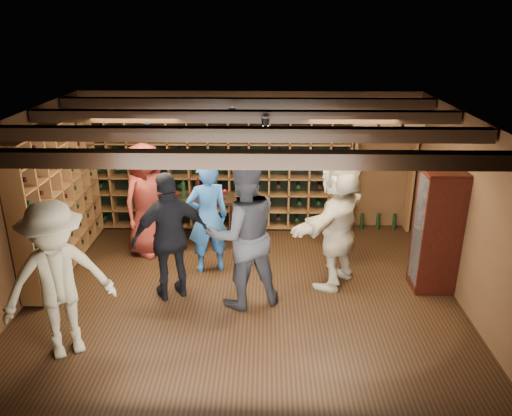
{
  "coord_description": "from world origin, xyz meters",
  "views": [
    {
      "loc": [
        0.31,
        -6.26,
        3.72
      ],
      "look_at": [
        0.18,
        0.2,
        1.22
      ],
      "focal_mm": 35.0,
      "sensor_mm": 36.0,
      "label": 1
    }
  ],
  "objects_px": {
    "guest_khaki": "(58,281)",
    "guest_beige": "(338,221)",
    "guest_red_floral": "(147,199)",
    "tasting_table": "(201,204)",
    "guest_woman_black": "(171,237)",
    "display_cabinet": "(436,234)",
    "man_grey_suit": "(243,234)",
    "man_blue_shirt": "(208,218)"
  },
  "relations": [
    {
      "from": "display_cabinet",
      "to": "guest_khaki",
      "type": "xyz_separation_m",
      "value": [
        -4.72,
        -1.6,
        0.09
      ]
    },
    {
      "from": "guest_red_floral",
      "to": "tasting_table",
      "type": "distance_m",
      "value": 0.9
    },
    {
      "from": "guest_khaki",
      "to": "man_blue_shirt",
      "type": "bearing_deg",
      "value": 24.36
    },
    {
      "from": "display_cabinet",
      "to": "man_blue_shirt",
      "type": "height_order",
      "value": "display_cabinet"
    },
    {
      "from": "guest_khaki",
      "to": "guest_beige",
      "type": "distance_m",
      "value": 3.76
    },
    {
      "from": "guest_red_floral",
      "to": "guest_beige",
      "type": "height_order",
      "value": "guest_beige"
    },
    {
      "from": "man_blue_shirt",
      "to": "guest_woman_black",
      "type": "relative_size",
      "value": 0.96
    },
    {
      "from": "guest_khaki",
      "to": "guest_red_floral",
      "type": "bearing_deg",
      "value": 51.01
    },
    {
      "from": "guest_woman_black",
      "to": "guest_khaki",
      "type": "distance_m",
      "value": 1.65
    },
    {
      "from": "guest_beige",
      "to": "tasting_table",
      "type": "relative_size",
      "value": 1.6
    },
    {
      "from": "man_grey_suit",
      "to": "tasting_table",
      "type": "relative_size",
      "value": 1.67
    },
    {
      "from": "guest_red_floral",
      "to": "guest_woman_black",
      "type": "height_order",
      "value": "guest_red_floral"
    },
    {
      "from": "man_blue_shirt",
      "to": "guest_woman_black",
      "type": "distance_m",
      "value": 0.89
    },
    {
      "from": "man_grey_suit",
      "to": "tasting_table",
      "type": "xyz_separation_m",
      "value": [
        -0.79,
        1.81,
        -0.27
      ]
    },
    {
      "from": "man_blue_shirt",
      "to": "guest_khaki",
      "type": "distance_m",
      "value": 2.53
    },
    {
      "from": "man_blue_shirt",
      "to": "man_grey_suit",
      "type": "bearing_deg",
      "value": 102.11
    },
    {
      "from": "display_cabinet",
      "to": "guest_khaki",
      "type": "relative_size",
      "value": 0.92
    },
    {
      "from": "display_cabinet",
      "to": "guest_woman_black",
      "type": "xyz_separation_m",
      "value": [
        -3.69,
        -0.31,
        0.05
      ]
    },
    {
      "from": "guest_woman_black",
      "to": "guest_khaki",
      "type": "relative_size",
      "value": 0.96
    },
    {
      "from": "guest_beige",
      "to": "tasting_table",
      "type": "height_order",
      "value": "guest_beige"
    },
    {
      "from": "display_cabinet",
      "to": "guest_woman_black",
      "type": "bearing_deg",
      "value": -175.24
    },
    {
      "from": "man_grey_suit",
      "to": "guest_woman_black",
      "type": "bearing_deg",
      "value": -28.4
    },
    {
      "from": "guest_red_floral",
      "to": "guest_woman_black",
      "type": "relative_size",
      "value": 1.03
    },
    {
      "from": "guest_beige",
      "to": "man_grey_suit",
      "type": "bearing_deg",
      "value": -32.72
    },
    {
      "from": "tasting_table",
      "to": "display_cabinet",
      "type": "bearing_deg",
      "value": -31.64
    },
    {
      "from": "guest_woman_black",
      "to": "guest_khaki",
      "type": "xyz_separation_m",
      "value": [
        -1.03,
        -1.29,
        0.04
      ]
    },
    {
      "from": "display_cabinet",
      "to": "man_blue_shirt",
      "type": "relative_size",
      "value": 1.0
    },
    {
      "from": "guest_khaki",
      "to": "tasting_table",
      "type": "distance_m",
      "value": 3.2
    },
    {
      "from": "display_cabinet",
      "to": "guest_khaki",
      "type": "bearing_deg",
      "value": -161.34
    },
    {
      "from": "tasting_table",
      "to": "guest_woman_black",
      "type": "bearing_deg",
      "value": -107.73
    },
    {
      "from": "guest_red_floral",
      "to": "guest_woman_black",
      "type": "distance_m",
      "value": 1.53
    },
    {
      "from": "display_cabinet",
      "to": "guest_beige",
      "type": "distance_m",
      "value": 1.38
    },
    {
      "from": "man_blue_shirt",
      "to": "guest_khaki",
      "type": "height_order",
      "value": "guest_khaki"
    },
    {
      "from": "man_grey_suit",
      "to": "guest_woman_black",
      "type": "relative_size",
      "value": 1.13
    },
    {
      "from": "guest_khaki",
      "to": "tasting_table",
      "type": "xyz_separation_m",
      "value": [
        1.24,
        2.94,
        -0.18
      ]
    },
    {
      "from": "guest_woman_black",
      "to": "guest_khaki",
      "type": "height_order",
      "value": "guest_khaki"
    },
    {
      "from": "guest_khaki",
      "to": "guest_beige",
      "type": "xyz_separation_m",
      "value": [
        3.35,
        1.71,
        0.04
      ]
    },
    {
      "from": "tasting_table",
      "to": "guest_khaki",
      "type": "bearing_deg",
      "value": -123.4
    },
    {
      "from": "guest_red_floral",
      "to": "guest_woman_black",
      "type": "xyz_separation_m",
      "value": [
        0.64,
        -1.39,
        -0.03
      ]
    },
    {
      "from": "display_cabinet",
      "to": "tasting_table",
      "type": "bearing_deg",
      "value": 158.88
    },
    {
      "from": "man_blue_shirt",
      "to": "guest_beige",
      "type": "distance_m",
      "value": 1.94
    },
    {
      "from": "guest_beige",
      "to": "tasting_table",
      "type": "distance_m",
      "value": 2.45
    }
  ]
}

